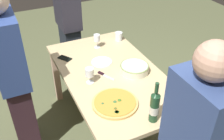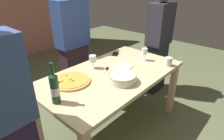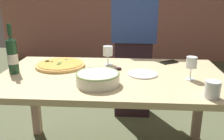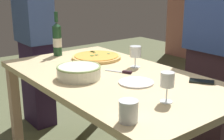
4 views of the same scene
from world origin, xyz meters
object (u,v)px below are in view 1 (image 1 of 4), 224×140
at_px(serving_bowl, 134,68).
at_px(wine_glass_near_pizza, 97,38).
at_px(pizza_knife, 104,75).
at_px(dining_table, 112,81).
at_px(person_host, 14,79).
at_px(person_guest_left, 69,25).
at_px(cell_phone, 65,58).
at_px(wine_glass_by_bottle, 90,73).
at_px(cup_amber, 119,36).
at_px(pizza, 115,103).
at_px(side_plate, 102,62).
at_px(wine_bottle, 154,107).

xyz_separation_m(serving_bowl, wine_glass_near_pizza, (0.60, 0.14, 0.07)).
bearing_deg(pizza_knife, dining_table, -87.44).
height_order(person_host, person_guest_left, person_host).
distance_m(person_host, person_guest_left, 1.26).
height_order(wine_glass_near_pizza, cell_phone, wine_glass_near_pizza).
distance_m(wine_glass_by_bottle, cup_amber, 0.88).
distance_m(pizza, person_host, 0.92).
relative_size(dining_table, person_guest_left, 1.00).
bearing_deg(wine_glass_by_bottle, person_host, 71.36).
relative_size(pizza, pizza_knife, 2.08).
bearing_deg(pizza_knife, cell_phone, 29.12).
bearing_deg(pizza, person_guest_left, -3.47).
distance_m(wine_glass_by_bottle, person_guest_left, 1.20).
height_order(dining_table, pizza, pizza).
height_order(wine_glass_near_pizza, wine_glass_by_bottle, wine_glass_near_pizza).
height_order(pizza, wine_glass_near_pizza, wine_glass_near_pizza).
height_order(serving_bowl, pizza_knife, serving_bowl).
xyz_separation_m(side_plate, cell_phone, (0.23, 0.32, 0.00)).
relative_size(pizza, wine_glass_near_pizza, 2.45).
xyz_separation_m(wine_glass_near_pizza, person_host, (-0.37, 0.94, -0.02)).
bearing_deg(wine_glass_by_bottle, wine_glass_near_pizza, -28.16).
distance_m(dining_table, serving_bowl, 0.26).
bearing_deg(cup_amber, dining_table, 148.12).
distance_m(dining_table, pizza_knife, 0.13).
relative_size(dining_table, wine_bottle, 4.52).
distance_m(side_plate, cell_phone, 0.40).
height_order(pizza, wine_glass_by_bottle, wine_glass_by_bottle).
bearing_deg(wine_bottle, side_plate, 1.91).
relative_size(dining_table, pizza, 4.18).
xyz_separation_m(pizza_knife, person_guest_left, (1.14, -0.01, 0.05)).
distance_m(dining_table, side_plate, 0.24).
bearing_deg(wine_bottle, pizza_knife, 8.33).
bearing_deg(wine_glass_by_bottle, side_plate, -40.95).
xyz_separation_m(wine_glass_near_pizza, side_plate, (-0.31, 0.08, -0.11)).
bearing_deg(wine_glass_by_bottle, pizza, -168.26).
bearing_deg(dining_table, person_host, 79.48).
relative_size(wine_glass_by_bottle, pizza_knife, 0.82).
bearing_deg(dining_table, wine_glass_near_pizza, -6.87).
bearing_deg(cup_amber, pizza, 152.00).
distance_m(wine_glass_by_bottle, person_host, 0.66).
distance_m(wine_glass_by_bottle, side_plate, 0.37).
relative_size(dining_table, wine_glass_by_bottle, 10.58).
bearing_deg(dining_table, side_plate, 3.83).
relative_size(cup_amber, person_host, 0.06).
xyz_separation_m(dining_table, pizza_knife, (-0.00, 0.09, 0.10)).
height_order(cup_amber, person_guest_left, person_guest_left).
height_order(pizza_knife, person_guest_left, person_guest_left).
relative_size(wine_glass_by_bottle, person_guest_left, 0.09).
distance_m(cup_amber, person_host, 1.30).
xyz_separation_m(cup_amber, pizza_knife, (-0.58, 0.45, -0.04)).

